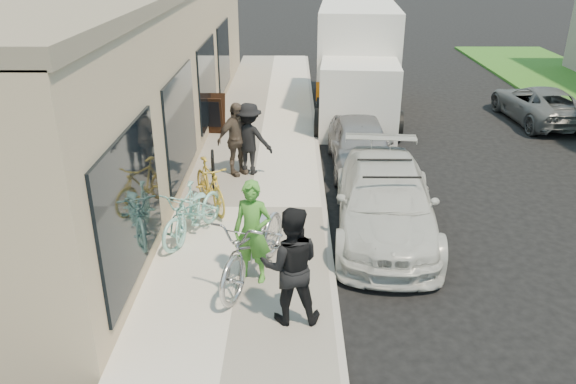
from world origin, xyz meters
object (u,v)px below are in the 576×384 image
object	(u,v)px
man_standing	(291,266)
bystander_a	(249,139)
sedan_silver	(360,144)
cruiser_bike_b	(193,212)
cruiser_bike_a	(188,211)
bystander_b	(236,139)
sandwich_board	(212,114)
cruiser_bike_c	(210,185)
bike_rack	(213,169)
woman_rider	(253,232)
moving_truck	(357,66)
sedan_white	(385,201)
tandem_bike	(255,244)
far_car_gray	(539,104)

from	to	relation	value
man_standing	bystander_a	xyz separation A→B (m)	(-0.98, 5.63, -0.04)
sedan_silver	cruiser_bike_b	bearing A→B (deg)	-132.09
cruiser_bike_a	bystander_b	size ratio (longest dim) A/B	0.91
man_standing	cruiser_bike_b	world-z (taller)	man_standing
cruiser_bike_a	bystander_a	distance (m)	3.21
sandwich_board	cruiser_bike_c	distance (m)	5.04
cruiser_bike_b	cruiser_bike_c	xyz separation A→B (m)	(0.14, 1.23, 0.01)
bike_rack	cruiser_bike_b	bearing A→B (deg)	-92.49
bystander_a	woman_rider	bearing A→B (deg)	111.74
cruiser_bike_a	bystander_a	size ratio (longest dim) A/B	0.93
cruiser_bike_b	bystander_a	bearing A→B (deg)	99.28
cruiser_bike_a	cruiser_bike_b	xyz separation A→B (m)	(0.12, -0.11, 0.02)
cruiser_bike_c	moving_truck	bearing A→B (deg)	38.12
man_standing	sedan_white	bearing A→B (deg)	-122.32
tandem_bike	man_standing	xyz separation A→B (m)	(0.57, -1.08, 0.27)
bike_rack	bystander_b	world-z (taller)	bystander_b
tandem_bike	cruiser_bike_c	xyz separation A→B (m)	(-1.08, 2.62, -0.11)
man_standing	sedan_silver	bearing A→B (deg)	-106.11
sandwich_board	bystander_b	xyz separation A→B (m)	(0.98, -3.15, 0.31)
tandem_bike	bystander_a	distance (m)	4.57
sedan_silver	man_standing	xyz separation A→B (m)	(-1.68, -6.37, 0.41)
tandem_bike	bystander_b	size ratio (longest dim) A/B	1.37
sedan_white	far_car_gray	xyz separation A→B (m)	(5.91, 7.46, -0.10)
sandwich_board	man_standing	size ratio (longest dim) A/B	0.61
moving_truck	bystander_a	world-z (taller)	moving_truck
tandem_bike	bystander_b	distance (m)	4.54
sandwich_board	moving_truck	size ratio (longest dim) A/B	0.16
sedan_white	man_standing	size ratio (longest dim) A/B	2.65
far_car_gray	sedan_white	bearing A→B (deg)	48.03
bystander_a	bystander_b	world-z (taller)	bystander_b
sedan_white	bystander_b	bearing A→B (deg)	144.69
tandem_bike	sandwich_board	bearing A→B (deg)	122.45
bike_rack	tandem_bike	distance (m)	3.66
moving_truck	bystander_a	xyz separation A→B (m)	(-3.11, -6.12, -0.46)
bike_rack	man_standing	world-z (taller)	man_standing
far_car_gray	tandem_bike	world-z (taller)	tandem_bike
bystander_b	sedan_white	bearing A→B (deg)	-80.98
woman_rider	cruiser_bike_c	world-z (taller)	woman_rider
sedan_white	tandem_bike	size ratio (longest dim) A/B	1.99
far_car_gray	cruiser_bike_a	bearing A→B (deg)	35.68
sandwich_board	tandem_bike	world-z (taller)	tandem_bike
bystander_a	cruiser_bike_a	bearing A→B (deg)	90.13
far_car_gray	cruiser_bike_b	size ratio (longest dim) A/B	2.12
man_standing	cruiser_bike_c	bearing A→B (deg)	-67.27
tandem_bike	cruiser_bike_b	bearing A→B (deg)	151.08
far_car_gray	cruiser_bike_b	bearing A→B (deg)	36.41
sedan_white	cruiser_bike_c	bearing A→B (deg)	172.89
sedan_silver	bystander_a	distance (m)	2.79
sedan_white	cruiser_bike_c	distance (m)	3.51
woman_rider	cruiser_bike_b	distance (m)	1.89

